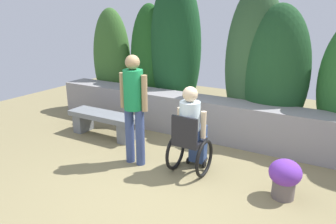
# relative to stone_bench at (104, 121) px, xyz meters

# --- Properties ---
(ground_plane) EXTENTS (12.29, 12.29, 0.00)m
(ground_plane) POSITION_rel_stone_bench_xyz_m (1.99, -1.16, -0.31)
(ground_plane) COLOR #837751
(stone_retaining_wall) EXTENTS (7.42, 0.59, 0.76)m
(stone_retaining_wall) POSITION_rel_stone_bench_xyz_m (1.99, 0.98, 0.07)
(stone_retaining_wall) COLOR gray
(stone_retaining_wall) RESTS_ON ground
(hedge_backdrop) EXTENTS (7.68, 1.12, 3.13)m
(hedge_backdrop) POSITION_rel_stone_bench_xyz_m (2.56, 1.60, 1.04)
(hedge_backdrop) COLOR #376429
(hedge_backdrop) RESTS_ON ground
(stone_bench) EXTENTS (1.47, 0.44, 0.46)m
(stone_bench) POSITION_rel_stone_bench_xyz_m (0.00, 0.00, 0.00)
(stone_bench) COLOR slate
(stone_bench) RESTS_ON ground
(person_in_wheelchair) EXTENTS (0.53, 0.66, 1.33)m
(person_in_wheelchair) POSITION_rel_stone_bench_xyz_m (2.10, -0.47, 0.32)
(person_in_wheelchair) COLOR black
(person_in_wheelchair) RESTS_ON ground
(person_standing_companion) EXTENTS (0.49, 0.30, 1.73)m
(person_standing_companion) POSITION_rel_stone_bench_xyz_m (1.22, -0.65, 0.69)
(person_standing_companion) COLOR #384779
(person_standing_companion) RESTS_ON ground
(flower_pot_purple_near) EXTENTS (0.41, 0.41, 0.53)m
(flower_pot_purple_near) POSITION_rel_stone_bench_xyz_m (3.47, -0.51, -0.01)
(flower_pot_purple_near) COLOR #64595A
(flower_pot_purple_near) RESTS_ON ground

